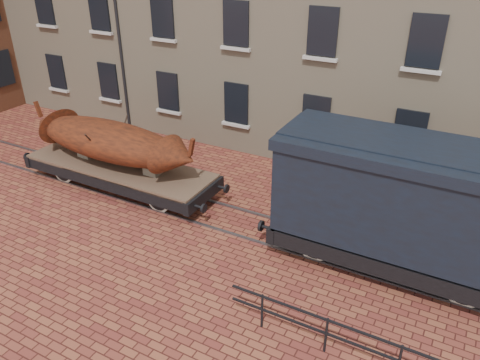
% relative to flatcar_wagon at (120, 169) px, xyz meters
% --- Properties ---
extents(ground, '(90.00, 90.00, 0.00)m').
position_rel_flatcar_wagon_xyz_m(ground, '(4.68, -0.00, -0.78)').
color(ground, maroon).
extents(rail_track, '(30.00, 1.52, 0.06)m').
position_rel_flatcar_wagon_xyz_m(rail_track, '(4.68, -0.00, -0.75)').
color(rail_track, '#59595E').
rests_on(rail_track, ground).
extents(flatcar_wagon, '(8.30, 2.25, 1.25)m').
position_rel_flatcar_wagon_xyz_m(flatcar_wagon, '(0.00, 0.00, 0.00)').
color(flatcar_wagon, brown).
rests_on(flatcar_wagon, ground).
extents(iron_boat, '(7.54, 2.24, 1.76)m').
position_rel_flatcar_wagon_xyz_m(iron_boat, '(-0.32, -0.00, 1.09)').
color(iron_boat, maroon).
rests_on(iron_boat, flatcar_wagon).
extents(goods_van, '(7.41, 2.70, 3.83)m').
position_rel_flatcar_wagon_xyz_m(goods_van, '(9.87, -0.00, 1.62)').
color(goods_van, black).
rests_on(goods_van, ground).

